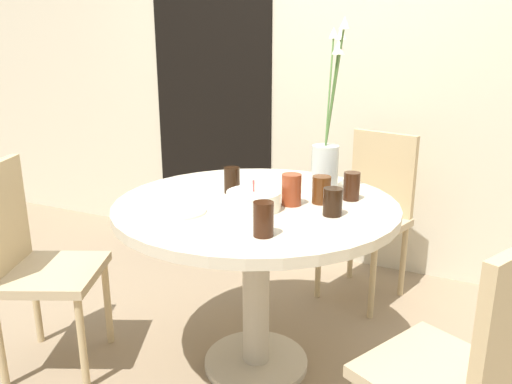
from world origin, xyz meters
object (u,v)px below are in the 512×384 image
Objects in this scene: chair_left_flank at (31,256)px; drink_glass_5 at (352,186)px; flower_vase at (327,148)px; drink_glass_2 at (263,219)px; drink_glass_4 at (232,180)px; chair_far_back at (372,206)px; drink_glass_1 at (333,202)px; drink_glass_0 at (321,190)px; side_plate at (179,211)px; birthday_cake at (254,200)px; drink_glass_3 at (291,190)px; chair_right_flank at (470,367)px.

drink_glass_5 is (1.21, 0.59, 0.30)m from chair_left_flank.
drink_glass_2 is at bearing -91.64° from flower_vase.
chair_far_back is at bearing 63.22° from drink_glass_4.
drink_glass_1 is (0.13, -0.30, -0.14)m from flower_vase.
drink_glass_4 is (-0.39, -0.02, 0.00)m from drink_glass_0.
chair_left_flank reaches higher than side_plate.
side_plate is at bearing -145.90° from birthday_cake.
flower_vase is at bearing 52.26° from side_plate.
chair_far_back is 4.40× the size of birthday_cake.
drink_glass_3 is (1.01, 0.42, 0.31)m from chair_left_flank.
chair_right_flank is at bearing -49.70° from chair_far_back.
drink_glass_1 is at bearing -100.26° from chair_right_flank.
birthday_cake reaches higher than side_plate.
drink_glass_0 is (-0.61, 0.51, 0.30)m from chair_right_flank.
birthday_cake is 0.29m from drink_glass_2.
chair_far_back reaches higher than drink_glass_5.
chair_left_flank is at bearing -153.93° from drink_glass_5.
birthday_cake is (0.90, 0.31, 0.28)m from chair_left_flank.
side_plate is 0.58m from drink_glass_1.
chair_far_back is at bearing 95.27° from drink_glass_5.
chair_left_flank is 7.34× the size of drink_glass_3.
chair_far_back is 1.45m from chair_right_flank.
drink_glass_3 is (-0.71, 0.44, 0.31)m from chair_right_flank.
drink_glass_0 is at bearing 42.20° from birthday_cake.
drink_glass_0 is (-0.03, -0.82, 0.30)m from chair_far_back.
drink_glass_0 reaches higher than side_plate.
flower_vase is (1.07, 0.67, 0.44)m from chair_left_flank.
side_plate is 1.84× the size of drink_glass_4.
drink_glass_0 is at bearing 3.14° from drink_glass_4.
birthday_cake is 0.30m from drink_glass_1.
chair_left_flank reaches higher than drink_glass_1.
drink_glass_2 is at bearing -71.13° from chair_right_flank.
chair_left_flank is 4.40× the size of birthday_cake.
drink_glass_5 is (0.54, 0.44, 0.05)m from side_plate.
drink_glass_3 is at bearing -92.23° from chair_left_flank.
chair_far_back is at bearing -130.30° from chair_right_flank.
drink_glass_3 reaches higher than drink_glass_4.
side_plate is at bearing -140.64° from drink_glass_5.
drink_glass_4 is (0.05, 0.33, 0.05)m from side_plate.
drink_glass_5 is at bearing 44.45° from drink_glass_0.
drink_glass_4 is (-1.01, 0.49, 0.30)m from chair_right_flank.
drink_glass_2 is at bearing -77.25° from chair_far_back.
chair_right_flank reaches higher than drink_glass_2.
side_plate is at bearing -127.74° from flower_vase.
birthday_cake is (-0.82, 0.33, 0.28)m from chair_right_flank.
birthday_cake is at bearing -134.04° from drink_glass_3.
drink_glass_3 is at bearing -81.50° from chair_far_back.
drink_glass_5 is at bearing 87.39° from drink_glass_1.
chair_right_flank is 0.74m from drink_glass_2.
chair_left_flank is 8.33× the size of drink_glass_0.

